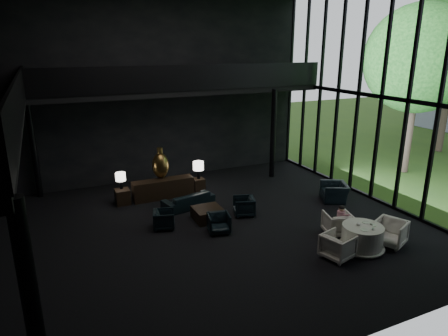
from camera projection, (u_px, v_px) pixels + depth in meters
name	position (u px, v px, depth m)	size (l,w,h in m)	color
floor	(209.00, 230.00, 13.12)	(14.00, 12.00, 0.02)	black
wall_back	(155.00, 90.00, 17.15)	(14.00, 0.04, 8.00)	black
wall_front	(344.00, 158.00, 6.73)	(14.00, 0.04, 8.00)	black
curtain_wall	(382.00, 97.00, 14.72)	(0.20, 12.00, 8.00)	black
mezzanine_back	(184.00, 91.00, 16.68)	(12.00, 2.00, 0.25)	black
railing_left	(19.00, 97.00, 9.77)	(0.06, 12.00, 1.00)	black
railing_back	(192.00, 78.00, 15.64)	(12.00, 0.06, 1.00)	black
column_sw	(36.00, 330.00, 5.58)	(0.24, 0.24, 4.00)	black
column_nw	(33.00, 148.00, 15.48)	(0.24, 0.24, 4.00)	black
column_ne	(273.00, 134.00, 17.92)	(0.24, 0.24, 4.00)	black
tree_near	(419.00, 59.00, 17.71)	(4.80, 4.80, 7.65)	#382D23
console	(163.00, 189.00, 15.80)	(2.41, 0.55, 0.77)	black
bronze_urn	(160.00, 165.00, 15.74)	(0.66, 0.66, 1.23)	#A96E2C
side_table_left	(123.00, 197.00, 15.21)	(0.53, 0.53, 0.58)	black
table_lamp_left	(121.00, 177.00, 15.07)	(0.38, 0.38, 0.64)	black
side_table_right	(199.00, 184.00, 16.71)	(0.45, 0.45, 0.50)	black
table_lamp_right	(198.00, 166.00, 16.47)	(0.44, 0.44, 0.74)	black
sofa	(188.00, 198.00, 14.88)	(1.84, 0.54, 0.72)	black
lounge_armchair_west	(164.00, 220.00, 13.17)	(0.60, 0.56, 0.61)	black
lounge_armchair_east	(244.00, 206.00, 14.20)	(0.68, 0.63, 0.70)	black
lounge_armchair_south	(219.00, 223.00, 12.88)	(0.63, 0.59, 0.64)	black
window_armchair	(335.00, 189.00, 15.50)	(1.07, 0.69, 0.93)	black
coffee_table	(208.00, 214.00, 13.85)	(0.96, 0.96, 0.43)	black
dining_table	(362.00, 239.00, 11.81)	(1.35, 1.35, 0.75)	white
dining_chair_north	(338.00, 222.00, 12.73)	(0.83, 0.78, 0.86)	beige
dining_chair_east	(390.00, 230.00, 12.04)	(0.94, 0.88, 0.96)	silver
dining_chair_west	(338.00, 244.00, 11.29)	(0.82, 0.77, 0.85)	beige
child	(341.00, 214.00, 12.60)	(0.26, 0.26, 0.55)	#C97DA7
plate_a	(364.00, 230.00, 11.42)	(0.22, 0.22, 0.01)	white
plate_b	(366.00, 222.00, 11.91)	(0.22, 0.22, 0.02)	white
saucer	(374.00, 225.00, 11.72)	(0.16, 0.16, 0.01)	white
coffee_cup	(371.00, 224.00, 11.75)	(0.08, 0.08, 0.06)	white
cereal_bowl	(358.00, 224.00, 11.72)	(0.14, 0.14, 0.07)	white
cream_pot	(373.00, 229.00, 11.41)	(0.06, 0.06, 0.07)	#99999E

